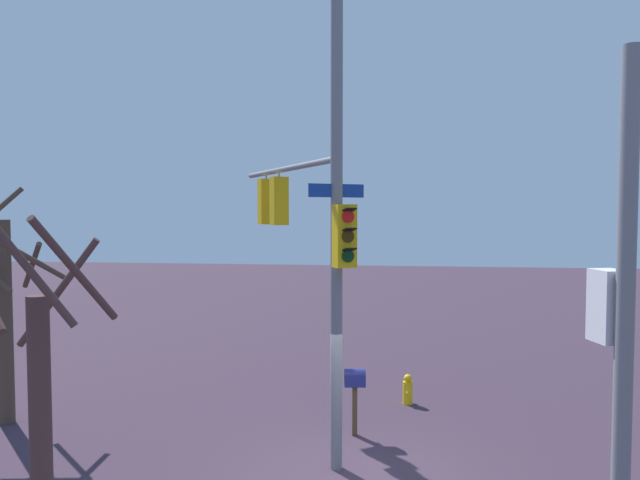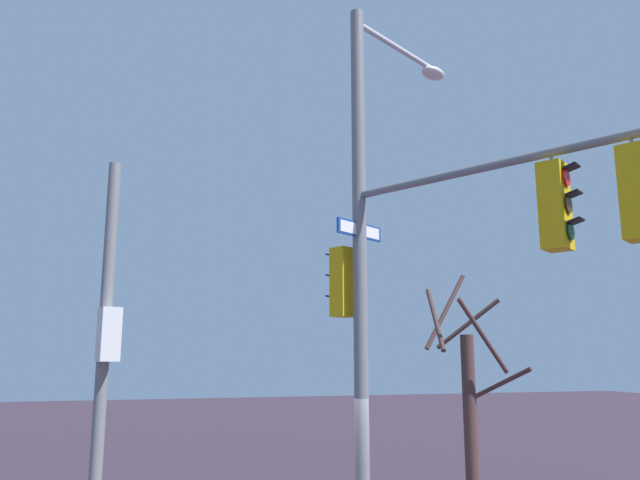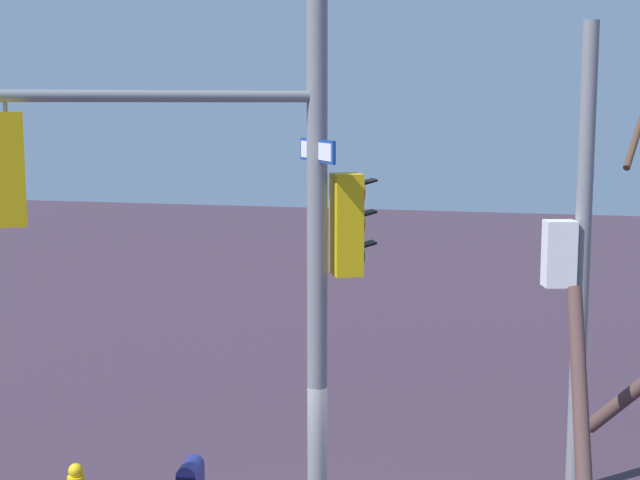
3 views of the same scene
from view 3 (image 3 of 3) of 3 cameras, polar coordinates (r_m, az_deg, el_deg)
The scene contains 2 objects.
main_signal_pole_assembly at distance 9.61m, azimuth -6.35°, elevation 4.42°, with size 6.15×3.25×8.85m.
secondary_pole_assembly at distance 13.67m, azimuth 15.21°, elevation -1.24°, with size 0.67×0.44×6.71m.
Camera 3 is at (2.00, -10.04, 5.55)m, focal length 52.82 mm.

